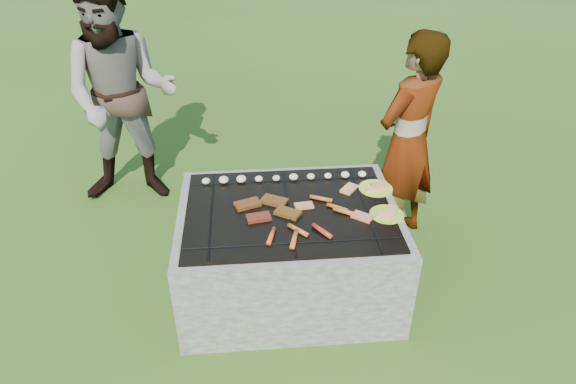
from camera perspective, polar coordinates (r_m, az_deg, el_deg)
The scene contains 10 objects.
lawn at distance 3.39m, azimuth 0.07°, elevation -10.46°, with size 60.00×60.00×0.00m, color #254310.
fire_pit at distance 3.20m, azimuth 0.08°, elevation -6.78°, with size 1.30×1.00×0.62m.
mushrooms at distance 3.27m, azimuth -1.01°, elevation 1.61°, with size 1.05×0.06×0.04m.
pork_slabs at distance 3.00m, azimuth -2.32°, elevation -1.78°, with size 0.40×0.28×0.02m.
sausages at distance 2.88m, azimuth 2.79°, elevation -3.42°, with size 0.54×0.50×0.03m.
bread_on_grate at distance 3.06m, azimuth 5.90°, elevation -1.23°, with size 0.45×0.43×0.02m.
plate_far at distance 3.24m, azimuth 9.74°, elevation 0.40°, with size 0.25×0.25×0.03m.
plate_near at distance 3.02m, azimuth 10.95°, elevation -2.46°, with size 0.27×0.27×0.03m.
cook at distance 3.53m, azimuth 13.18°, elevation 5.41°, with size 0.55×0.36×1.50m, color gray.
bystander at distance 4.05m, azimuth -17.94°, elevation 10.05°, with size 0.84×0.65×1.73m, color gray.
Camera 1 is at (-0.22, -2.46, 2.32)m, focal length 32.00 mm.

